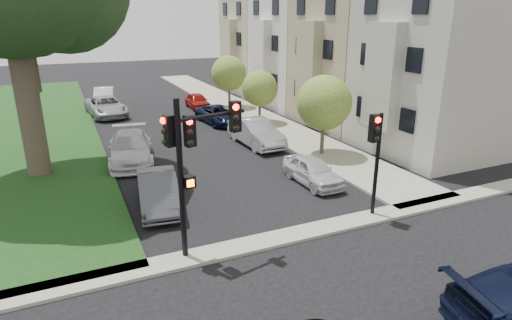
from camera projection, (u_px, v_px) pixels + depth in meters
name	position (u px, v px, depth m)	size (l,w,h in m)	color
ground	(321.00, 265.00, 13.58)	(140.00, 140.00, 0.00)	black
grass_strip	(34.00, 125.00, 30.77)	(8.00, 44.00, 0.12)	black
sidewalk_right	(237.00, 107.00, 36.92)	(3.50, 44.00, 0.12)	gray
sidewalk_cross	(291.00, 236.00, 15.29)	(60.00, 1.00, 0.12)	gray
house_a	(442.00, 28.00, 23.14)	(7.70, 7.55, 15.97)	#A3A085
house_b	(357.00, 25.00, 29.62)	(7.70, 7.55, 15.97)	gray
house_c	(302.00, 24.00, 36.09)	(7.70, 7.55, 15.97)	beige
house_d	(264.00, 22.00, 42.57)	(7.70, 7.55, 15.97)	#A19981
small_tree_a	(324.00, 103.00, 23.38)	(3.02, 3.02, 4.53)	#2C241D
small_tree_b	(260.00, 88.00, 30.77)	(2.59, 2.59, 3.88)	#2C241D
small_tree_c	(229.00, 73.00, 36.01)	(2.95, 2.95, 4.43)	#2C241D
traffic_signal_main	(192.00, 150.00, 13.03)	(2.58, 0.74, 5.27)	black
traffic_signal_secondary	(376.00, 146.00, 15.98)	(0.52, 0.42, 4.15)	black
car_parked_0	(313.00, 171.00, 20.06)	(1.50, 3.74, 1.27)	silver
car_parked_1	(256.00, 132.00, 26.00)	(1.71, 4.89, 1.61)	#999BA0
car_parked_2	(219.00, 115.00, 31.47)	(2.13, 4.62, 1.28)	black
car_parked_3	(197.00, 101.00, 36.58)	(1.51, 3.76, 1.28)	maroon
car_parked_5	(158.00, 191.00, 17.53)	(1.54, 4.41, 1.45)	#3F4247
car_parked_6	(130.00, 148.00, 22.98)	(2.21, 5.44, 1.58)	silver
car_parked_8	(106.00, 106.00, 33.73)	(2.53, 5.49, 1.52)	#999BA0
car_parked_9	(104.00, 97.00, 37.88)	(1.62, 4.64, 1.53)	silver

